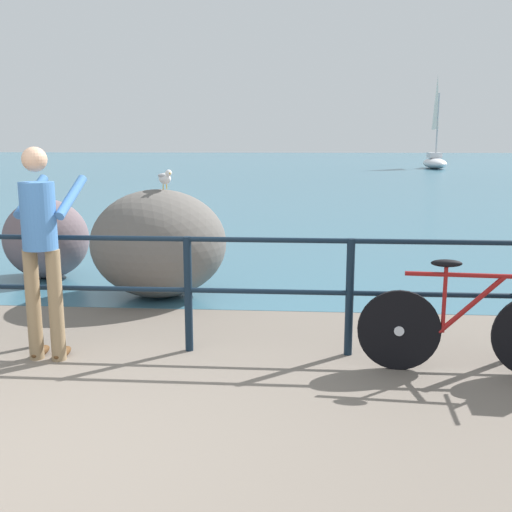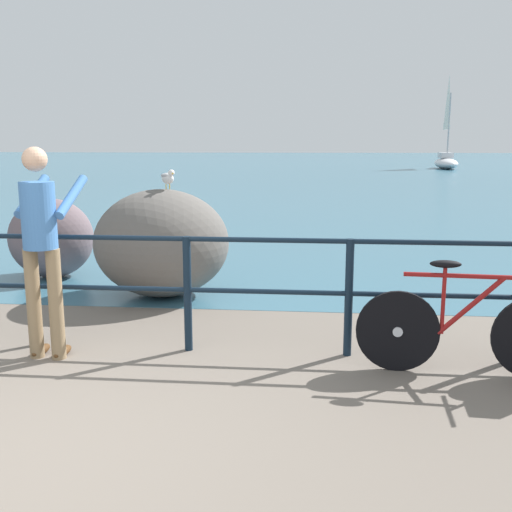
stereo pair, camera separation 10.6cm
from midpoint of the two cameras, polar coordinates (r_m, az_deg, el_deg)
ground_plane at (r=23.19m, az=-0.03°, el=6.35°), size 120.00×120.00×0.10m
sea_surface at (r=51.29m, az=2.32°, el=8.94°), size 120.00×90.00×0.01m
promenade_railing at (r=5.36m, az=-14.46°, el=-2.14°), size 9.82×0.07×1.02m
bicycle at (r=4.99m, az=20.74°, el=-5.56°), size 1.70×0.48×0.92m
person_at_railing at (r=5.21m, az=-20.44°, el=1.11°), size 0.47×0.65×1.78m
breakwater_boulder_main at (r=7.11m, az=-9.72°, el=1.21°), size 1.60×1.51×1.27m
breakwater_boulder_left at (r=8.47m, az=-19.84°, el=1.57°), size 1.13×1.02×1.07m
seagull at (r=7.00m, az=-9.18°, el=7.46°), size 0.25×0.32×0.23m
sailboat at (r=42.01m, az=16.73°, el=9.01°), size 1.37×4.42×6.16m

